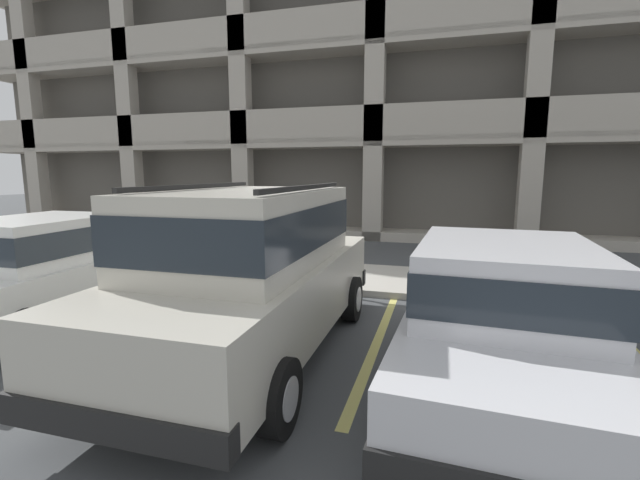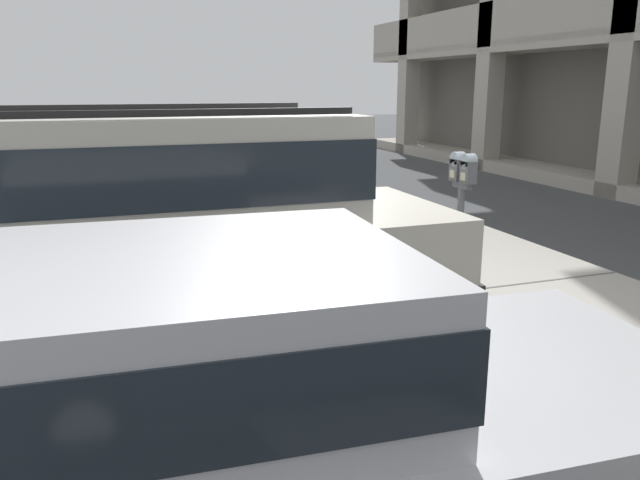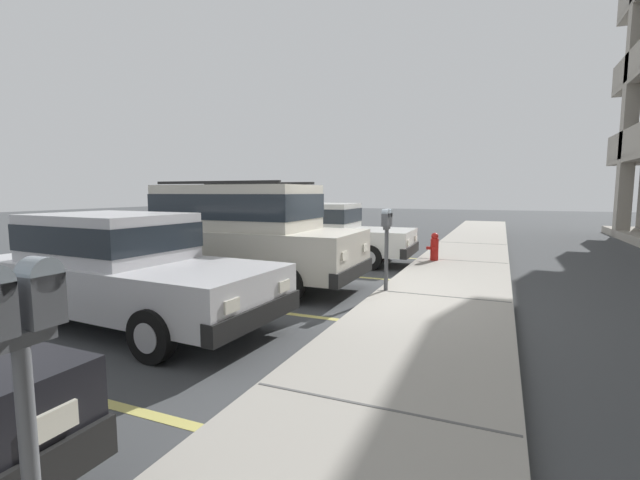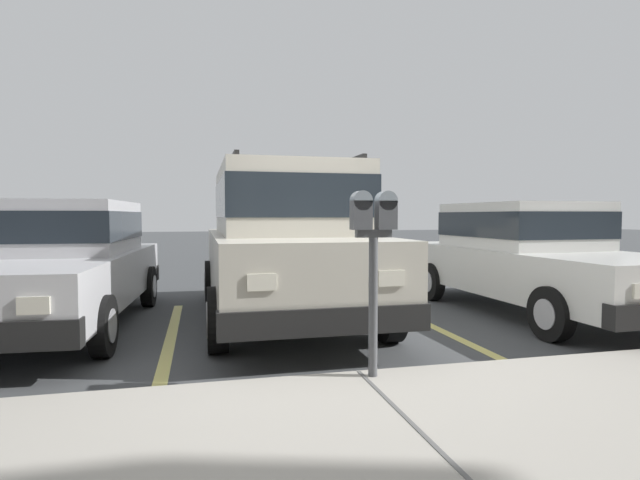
{
  "view_description": "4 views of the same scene",
  "coord_description": "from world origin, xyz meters",
  "px_view_note": "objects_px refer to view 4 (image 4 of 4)",
  "views": [
    {
      "loc": [
        2.29,
        -7.03,
        2.16
      ],
      "look_at": [
        0.44,
        -0.58,
        1.11
      ],
      "focal_mm": 24.0,
      "sensor_mm": 36.0,
      "label": 1
    },
    {
      "loc": [
        5.31,
        -3.06,
        2.19
      ],
      "look_at": [
        -0.14,
        -1.14,
        0.76
      ],
      "focal_mm": 35.0,
      "sensor_mm": 36.0,
      "label": 2
    },
    {
      "loc": [
        7.17,
        2.17,
        1.84
      ],
      "look_at": [
        0.45,
        -0.69,
        1.02
      ],
      "focal_mm": 24.0,
      "sensor_mm": 36.0,
      "label": 3
    },
    {
      "loc": [
        1.22,
        3.95,
        1.36
      ],
      "look_at": [
        0.03,
        -0.99,
        1.11
      ],
      "focal_mm": 28.0,
      "sensor_mm": 36.0,
      "label": 4
    }
  ],
  "objects_px": {
    "silver_suv": "(283,236)",
    "dark_hatchback": "(60,260)",
    "parking_meter_near": "(373,239)",
    "red_sedan": "(528,254)"
  },
  "relations": [
    {
      "from": "silver_suv",
      "to": "dark_hatchback",
      "type": "relative_size",
      "value": 1.05
    },
    {
      "from": "red_sedan",
      "to": "dark_hatchback",
      "type": "distance_m",
      "value": 6.16
    },
    {
      "from": "red_sedan",
      "to": "parking_meter_near",
      "type": "xyz_separation_m",
      "value": [
        3.19,
        2.49,
        0.36
      ]
    },
    {
      "from": "dark_hatchback",
      "to": "parking_meter_near",
      "type": "distance_m",
      "value": 4.23
    },
    {
      "from": "silver_suv",
      "to": "red_sedan",
      "type": "distance_m",
      "value": 3.44
    },
    {
      "from": "parking_meter_near",
      "to": "dark_hatchback",
      "type": "bearing_deg",
      "value": -45.6
    },
    {
      "from": "silver_suv",
      "to": "dark_hatchback",
      "type": "xyz_separation_m",
      "value": [
        2.73,
        -0.14,
        -0.27
      ]
    },
    {
      "from": "dark_hatchback",
      "to": "parking_meter_near",
      "type": "bearing_deg",
      "value": 137.67
    },
    {
      "from": "dark_hatchback",
      "to": "parking_meter_near",
      "type": "xyz_separation_m",
      "value": [
        -2.95,
        3.01,
        0.36
      ]
    },
    {
      "from": "red_sedan",
      "to": "dark_hatchback",
      "type": "xyz_separation_m",
      "value": [
        6.14,
        -0.52,
        0.0
      ]
    }
  ]
}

